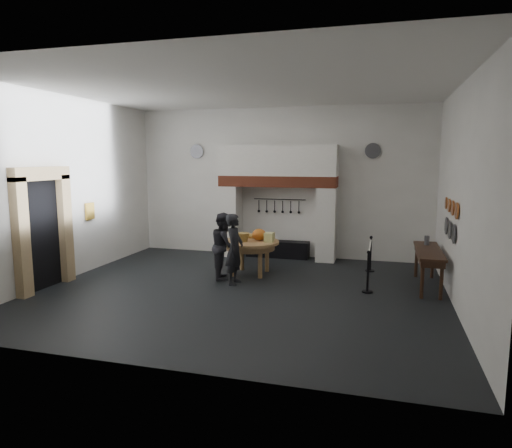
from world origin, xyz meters
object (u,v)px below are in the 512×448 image
(visitor_far, at_px, (224,246))
(side_table, at_px, (429,251))
(work_table, at_px, (251,242))
(visitor_near, at_px, (234,249))
(barrier_post_far, at_px, (371,255))
(iron_range, at_px, (278,249))
(barrier_post_near, at_px, (368,273))

(visitor_far, xyz_separation_m, side_table, (4.83, 0.52, 0.04))
(work_table, xyz_separation_m, side_table, (4.32, -0.10, 0.03))
(visitor_far, bearing_deg, side_table, -102.33)
(visitor_near, relative_size, visitor_far, 1.02)
(work_table, height_order, visitor_far, visitor_far)
(barrier_post_far, bearing_deg, iron_range, 159.13)
(work_table, relative_size, side_table, 0.67)
(visitor_far, bearing_deg, iron_range, -33.12)
(work_table, height_order, barrier_post_near, barrier_post_near)
(side_table, distance_m, barrier_post_far, 1.85)
(barrier_post_far, bearing_deg, visitor_far, -153.62)
(visitor_far, height_order, barrier_post_far, visitor_far)
(iron_range, distance_m, work_table, 2.26)
(visitor_near, relative_size, barrier_post_far, 1.88)
(iron_range, bearing_deg, side_table, -28.93)
(barrier_post_near, bearing_deg, iron_range, 132.19)
(barrier_post_near, distance_m, barrier_post_far, 2.00)
(iron_range, bearing_deg, work_table, -95.90)
(visitor_far, relative_size, side_table, 0.76)
(visitor_near, relative_size, barrier_post_near, 1.88)
(side_table, relative_size, barrier_post_far, 2.44)
(visitor_near, bearing_deg, barrier_post_near, -87.45)
(iron_range, xyz_separation_m, visitor_near, (-0.33, -3.19, 0.60))
(work_table, height_order, visitor_near, visitor_near)
(work_table, bearing_deg, side_table, -1.28)
(visitor_far, distance_m, barrier_post_near, 3.53)
(work_table, bearing_deg, visitor_near, -95.73)
(visitor_far, distance_m, barrier_post_far, 3.92)
(work_table, xyz_separation_m, barrier_post_near, (2.99, -0.89, -0.39))
(visitor_far, xyz_separation_m, barrier_post_far, (3.50, 1.73, -0.38))
(visitor_near, bearing_deg, visitor_far, 45.07)
(iron_range, distance_m, barrier_post_near, 4.13)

